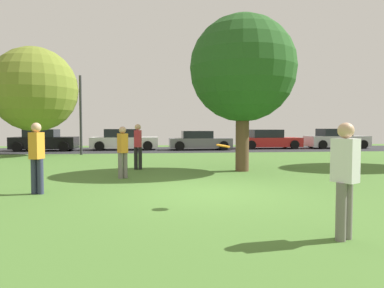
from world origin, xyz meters
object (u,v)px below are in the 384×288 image
(person_bystander, at_px, (138,144))
(frisbee_disc, at_px, (223,146))
(person_thrower, at_px, (345,176))
(street_lamp_post, at_px, (81,115))
(oak_tree_center, at_px, (243,69))
(parked_car_red, at_px, (268,140))
(person_walking, at_px, (37,155))
(parked_car_silver, at_px, (336,139))
(person_catcher, at_px, (123,150))
(oak_tree_right, at_px, (35,90))
(parked_car_black, at_px, (44,141))
(parked_car_white, at_px, (124,140))
(parked_car_grey, at_px, (199,141))

(person_bystander, bearing_deg, frisbee_disc, -153.19)
(person_thrower, bearing_deg, street_lamp_post, -6.70)
(oak_tree_center, xyz_separation_m, parked_car_red, (5.28, 12.40, -2.99))
(person_walking, distance_m, parked_car_silver, 22.83)
(person_catcher, bearing_deg, person_walking, -67.62)
(person_walking, height_order, street_lamp_post, street_lamp_post)
(oak_tree_right, distance_m, parked_car_silver, 20.78)
(parked_car_black, xyz_separation_m, parked_car_red, (15.61, 0.52, -0.03))
(frisbee_disc, bearing_deg, street_lamp_post, 111.72)
(parked_car_red, xyz_separation_m, street_lamp_post, (-12.50, -4.18, 1.61))
(person_catcher, xyz_separation_m, parked_car_red, (9.39, 13.72, -0.24))
(parked_car_white, bearing_deg, person_catcher, -85.71)
(person_thrower, relative_size, street_lamp_post, 0.36)
(frisbee_disc, height_order, parked_car_black, parked_car_black)
(person_catcher, distance_m, parked_car_grey, 13.70)
(person_thrower, xyz_separation_m, parked_car_white, (-4.56, 19.84, -0.24))
(parked_car_black, xyz_separation_m, parked_car_silver, (20.82, 0.39, 0.01))
(frisbee_disc, bearing_deg, parked_car_white, 100.63)
(parked_car_black, height_order, street_lamp_post, street_lamp_post)
(person_thrower, height_order, person_walking, person_walking)
(oak_tree_center, xyz_separation_m, oak_tree_right, (-9.60, 7.89, 0.01))
(person_bystander, bearing_deg, parked_car_red, -28.27)
(person_catcher, distance_m, parked_car_white, 13.64)
(person_bystander, bearing_deg, parked_car_silver, -41.54)
(person_catcher, distance_m, street_lamp_post, 10.12)
(oak_tree_center, xyz_separation_m, street_lamp_post, (-7.23, 8.22, -1.38))
(parked_car_grey, bearing_deg, parked_car_white, 173.85)
(person_catcher, bearing_deg, person_bystander, 140.67)
(oak_tree_right, bearing_deg, oak_tree_center, -39.42)
(parked_car_grey, relative_size, parked_car_red, 0.94)
(parked_car_white, bearing_deg, parked_car_black, -175.59)
(person_thrower, bearing_deg, person_bystander, -9.03)
(oak_tree_center, xyz_separation_m, parked_car_black, (-10.33, 11.89, -2.97))
(oak_tree_right, height_order, person_walking, oak_tree_right)
(street_lamp_post, bearing_deg, frisbee_disc, -68.28)
(parked_car_red, bearing_deg, person_thrower, -106.32)
(oak_tree_right, xyz_separation_m, parked_car_white, (4.47, 4.40, -2.98))
(person_thrower, bearing_deg, parked_car_black, -2.93)
(oak_tree_right, height_order, person_thrower, oak_tree_right)
(parked_car_red, bearing_deg, parked_car_grey, -172.58)
(oak_tree_right, distance_m, frisbee_disc, 15.54)
(person_catcher, bearing_deg, oak_tree_center, 78.13)
(parked_car_red, bearing_deg, person_bystander, -128.04)
(oak_tree_right, xyz_separation_m, frisbee_disc, (7.78, -13.23, -2.43))
(oak_tree_right, xyz_separation_m, person_walking, (3.70, -11.50, -2.71))
(person_catcher, distance_m, frisbee_disc, 4.64)
(oak_tree_center, distance_m, parked_car_silver, 16.42)
(parked_car_silver, bearing_deg, person_walking, -135.91)
(oak_tree_center, distance_m, frisbee_disc, 6.14)
(parked_car_white, relative_size, parked_car_grey, 1.06)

